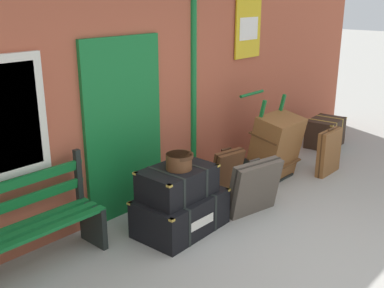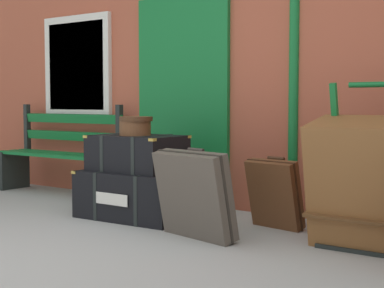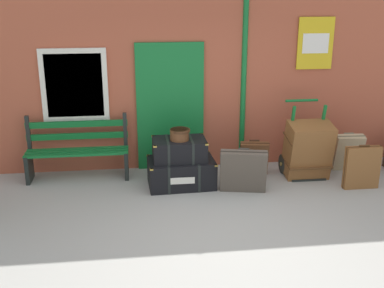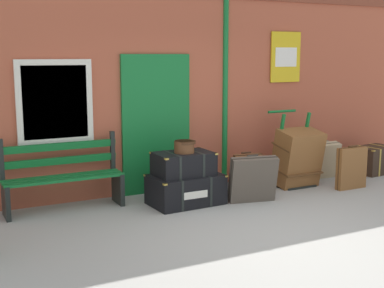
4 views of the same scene
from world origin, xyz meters
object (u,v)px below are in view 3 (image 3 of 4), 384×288
object	(u,v)px
suitcase_caramel	(348,152)
suitcase_charcoal	(254,158)
suitcase_olive	(362,167)
porters_trolley	(303,158)
steamer_trunk_middle	(179,149)
suitcase_umber	(243,171)
platform_bench	(78,151)
steamer_trunk_base	(181,173)
large_brown_trunk	(308,150)
round_hatbox	(180,134)

from	to	relation	value
suitcase_caramel	suitcase_charcoal	distance (m)	1.59
suitcase_olive	porters_trolley	bearing A→B (deg)	135.52
steamer_trunk_middle	suitcase_umber	size ratio (longest dim) A/B	1.13
steamer_trunk_middle	porters_trolley	size ratio (longest dim) A/B	0.68
suitcase_olive	suitcase_caramel	bearing A→B (deg)	81.91
platform_bench	steamer_trunk_base	xyz separation A→B (m)	(1.60, -0.54, -0.23)
porters_trolley	suitcase_umber	world-z (taller)	porters_trolley
platform_bench	suitcase_charcoal	distance (m)	2.83
steamer_trunk_base	suitcase_olive	world-z (taller)	suitcase_olive
suitcase_charcoal	steamer_trunk_base	bearing A→B (deg)	-166.23
steamer_trunk_base	suitcase_charcoal	size ratio (longest dim) A/B	1.75
platform_bench	large_brown_trunk	bearing A→B (deg)	-7.44
suitcase_umber	suitcase_olive	bearing A→B (deg)	-1.74
suitcase_umber	suitcase_olive	xyz separation A→B (m)	(1.82, -0.06, -0.01)
round_hatbox	platform_bench	bearing A→B (deg)	161.15
round_hatbox	suitcase_umber	world-z (taller)	round_hatbox
large_brown_trunk	suitcase_charcoal	size ratio (longest dim) A/B	1.60
steamer_trunk_base	suitcase_olive	distance (m)	2.74
steamer_trunk_middle	large_brown_trunk	distance (m)	2.05
suitcase_umber	platform_bench	bearing A→B (deg)	159.90
suitcase_charcoal	steamer_trunk_middle	bearing A→B (deg)	-167.44
suitcase_umber	steamer_trunk_base	bearing A→B (deg)	157.10
steamer_trunk_base	suitcase_olive	xyz separation A→B (m)	(2.70, -0.43, 0.12)
steamer_trunk_middle	suitcase_charcoal	bearing A→B (deg)	12.56
round_hatbox	steamer_trunk_base	bearing A→B (deg)	7.97
steamer_trunk_base	porters_trolley	world-z (taller)	porters_trolley
steamer_trunk_middle	suitcase_caramel	distance (m)	2.86
suitcase_olive	round_hatbox	bearing A→B (deg)	171.11
steamer_trunk_base	round_hatbox	size ratio (longest dim) A/B	3.44
round_hatbox	suitcase_charcoal	world-z (taller)	round_hatbox
suitcase_umber	suitcase_charcoal	size ratio (longest dim) A/B	1.22
suitcase_umber	porters_trolley	bearing A→B (deg)	28.24
platform_bench	porters_trolley	distance (m)	3.64
steamer_trunk_base	suitcase_caramel	distance (m)	2.83
porters_trolley	suitcase_caramel	size ratio (longest dim) A/B	1.84
suitcase_olive	suitcase_charcoal	bearing A→B (deg)	153.94
large_brown_trunk	steamer_trunk_base	bearing A→B (deg)	-178.24
suitcase_charcoal	suitcase_umber	bearing A→B (deg)	-116.23
steamer_trunk_middle	steamer_trunk_base	bearing A→B (deg)	-41.52
large_brown_trunk	suitcase_olive	size ratio (longest dim) A/B	1.35
round_hatbox	large_brown_trunk	world-z (taller)	large_brown_trunk
large_brown_trunk	suitcase_caramel	bearing A→B (deg)	17.14
steamer_trunk_middle	suitcase_caramel	xyz separation A→B (m)	(2.83, 0.28, -0.26)
platform_bench	suitcase_olive	world-z (taller)	platform_bench
large_brown_trunk	suitcase_olive	world-z (taller)	large_brown_trunk
large_brown_trunk	suitcase_caramel	size ratio (longest dim) A/B	1.46
platform_bench	suitcase_olive	distance (m)	4.41
steamer_trunk_base	suitcase_umber	size ratio (longest dim) A/B	1.44
platform_bench	round_hatbox	world-z (taller)	platform_bench
platform_bench	suitcase_charcoal	xyz separation A→B (m)	(2.82, -0.24, -0.16)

